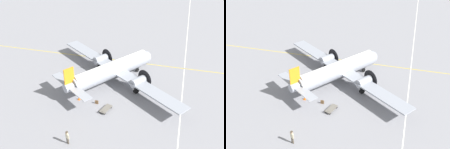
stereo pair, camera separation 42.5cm
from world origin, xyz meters
The scene contains 8 objects.
ground_plane centered at (0.00, 0.00, 0.00)m, with size 300.00×300.00×0.00m, color gray.
apron_line_eastwest centered at (0.00, -7.76, 0.00)m, with size 120.00×0.16×0.01m.
apron_line_northsouth centered at (-11.23, 0.00, 0.00)m, with size 0.16×120.00×0.01m.
airliner_main centered at (-0.23, -0.32, 2.43)m, with size 23.47×19.17×5.51m.
crew_foreground centered at (1.70, 14.53, 1.17)m, with size 0.57×0.42×1.86m.
suitcase_near_door centered at (0.71, 6.02, 0.27)m, with size 0.50×0.15×0.58m.
baggage_cart centered at (-0.99, 7.19, 0.28)m, with size 1.58×2.35×0.56m.
traffic_cone centered at (3.55, 5.75, 0.24)m, with size 0.40×0.40×0.52m.
Camera 1 is at (-9.83, 37.17, 24.75)m, focal length 45.00 mm.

